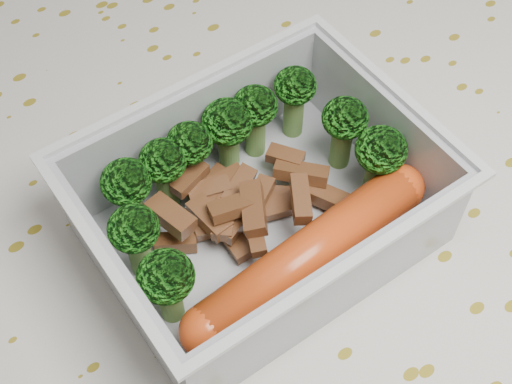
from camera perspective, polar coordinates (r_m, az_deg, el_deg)
dining_table at (r=0.51m, az=-0.11°, el=-8.42°), size 1.40×0.90×0.75m
tablecloth at (r=0.46m, az=-0.12°, el=-5.58°), size 1.46×0.96×0.19m
lunch_container at (r=0.41m, az=0.34°, el=-1.56°), size 0.20×0.16×0.07m
broccoli_florets at (r=0.41m, az=-1.94°, el=2.40°), size 0.17×0.10×0.05m
meat_pile at (r=0.42m, az=-1.31°, el=-0.87°), size 0.11×0.07×0.03m
sausage at (r=0.39m, az=4.32°, el=-5.02°), size 0.17×0.04×0.03m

